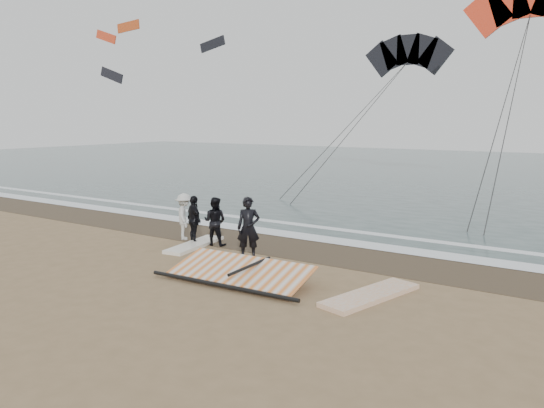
{
  "coord_description": "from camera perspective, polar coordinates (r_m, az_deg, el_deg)",
  "views": [
    {
      "loc": [
        8.68,
        -9.69,
        4.04
      ],
      "look_at": [
        0.42,
        3.0,
        1.6
      ],
      "focal_mm": 35.0,
      "sensor_mm": 36.0,
      "label": 1
    }
  ],
  "objects": [
    {
      "name": "board_white",
      "position": [
        12.49,
        10.55,
        -9.62
      ],
      "size": [
        1.48,
        2.87,
        0.11
      ],
      "primitive_type": "cube",
      "rotation": [
        0.0,
        0.0,
        -0.27
      ],
      "color": "silver",
      "rests_on": "ground"
    },
    {
      "name": "trio_cluster",
      "position": [
        17.59,
        -8.12,
        -1.59
      ],
      "size": [
        2.41,
        1.25,
        1.59
      ],
      "color": "black",
      "rests_on": "ground"
    },
    {
      "name": "sail_rig",
      "position": [
        13.56,
        -3.29,
        -7.34
      ],
      "size": [
        4.24,
        1.86,
        0.49
      ],
      "color": "black",
      "rests_on": "ground"
    },
    {
      "name": "ground",
      "position": [
        13.62,
        -8.47,
        -8.2
      ],
      "size": [
        120.0,
        120.0,
        0.0
      ],
      "primitive_type": "plane",
      "color": "#8C704C",
      "rests_on": "ground"
    },
    {
      "name": "sea",
      "position": [
        43.75,
        21.51,
        3.24
      ],
      "size": [
        120.0,
        54.0,
        0.02
      ],
      "primitive_type": "cube",
      "color": "#233838",
      "rests_on": "ground"
    },
    {
      "name": "kite_dark",
      "position": [
        38.3,
        14.35,
        15.0
      ],
      "size": [
        6.69,
        7.57,
        16.83
      ],
      "color": "black",
      "rests_on": "ground"
    },
    {
      "name": "foam_near",
      "position": [
        18.29,
        3.88,
        -3.54
      ],
      "size": [
        120.0,
        0.9,
        0.01
      ],
      "primitive_type": "cube",
      "color": "white",
      "rests_on": "sea"
    },
    {
      "name": "kite_red",
      "position": [
        31.61,
        26.07,
        18.33
      ],
      "size": [
        7.47,
        6.03,
        15.05
      ],
      "color": "#F13A1C",
      "rests_on": "ground"
    },
    {
      "name": "board_cream",
      "position": [
        17.2,
        -8.31,
        -4.35
      ],
      "size": [
        0.98,
        2.57,
        0.1
      ],
      "primitive_type": "cube",
      "rotation": [
        0.0,
        0.0,
        0.13
      ],
      "color": "white",
      "rests_on": "ground"
    },
    {
      "name": "distant_kites",
      "position": [
        56.92,
        -14.13,
        16.22
      ],
      "size": [
        16.15,
        6.12,
        6.27
      ],
      "color": "black",
      "rests_on": "ground"
    },
    {
      "name": "foam_far",
      "position": [
        19.76,
        6.29,
        -2.62
      ],
      "size": [
        120.0,
        0.45,
        0.01
      ],
      "primitive_type": "cube",
      "color": "white",
      "rests_on": "sea"
    },
    {
      "name": "wet_sand",
      "position": [
        17.12,
        1.58,
        -4.48
      ],
      "size": [
        120.0,
        2.8,
        0.01
      ],
      "primitive_type": "cube",
      "color": "#4C3D2B",
      "rests_on": "ground"
    },
    {
      "name": "man_main",
      "position": [
        15.39,
        -2.55,
        -2.59
      ],
      "size": [
        0.8,
        0.73,
        1.82
      ],
      "primitive_type": "imported",
      "rotation": [
        0.0,
        0.0,
        0.58
      ],
      "color": "black",
      "rests_on": "ground"
    }
  ]
}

